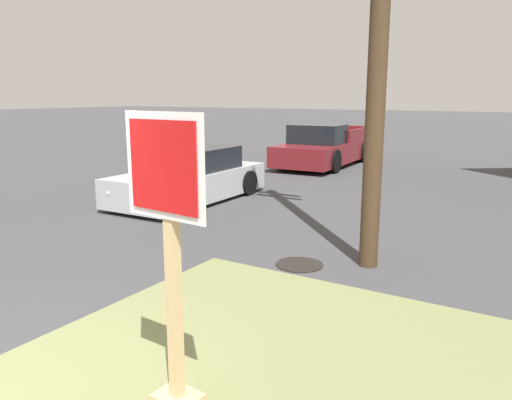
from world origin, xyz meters
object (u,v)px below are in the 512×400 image
(stop_sign, at_px, (171,268))
(parked_sedan_silver, at_px, (190,178))
(pickup_truck_maroon, at_px, (324,148))
(manhole_cover, at_px, (299,265))

(stop_sign, distance_m, parked_sedan_silver, 8.29)
(stop_sign, distance_m, pickup_truck_maroon, 14.51)
(stop_sign, relative_size, pickup_truck_maroon, 0.43)
(stop_sign, xyz_separation_m, manhole_cover, (-0.78, 3.67, -1.20))
(parked_sedan_silver, distance_m, pickup_truck_maroon, 7.16)
(parked_sedan_silver, height_order, pickup_truck_maroon, pickup_truck_maroon)
(stop_sign, relative_size, parked_sedan_silver, 0.54)
(parked_sedan_silver, bearing_deg, manhole_cover, -32.96)
(pickup_truck_maroon, bearing_deg, manhole_cover, -67.48)
(manhole_cover, xyz_separation_m, pickup_truck_maroon, (-4.13, 9.97, 0.61))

